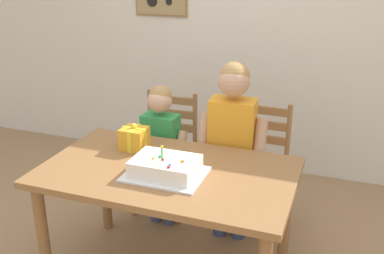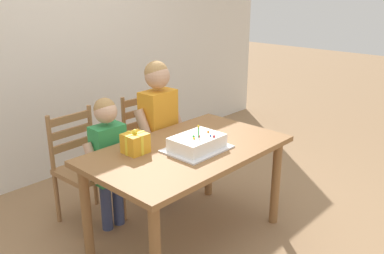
# 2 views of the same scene
# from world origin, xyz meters

# --- Properties ---
(ground_plane) EXTENTS (20.00, 20.00, 0.00)m
(ground_plane) POSITION_xyz_m (0.00, 0.00, 0.00)
(ground_plane) COLOR #997551
(back_wall) EXTENTS (6.40, 0.11, 2.60)m
(back_wall) POSITION_xyz_m (-0.00, 1.80, 1.30)
(back_wall) COLOR silver
(back_wall) RESTS_ON ground
(dining_table) EXTENTS (1.46, 0.87, 0.76)m
(dining_table) POSITION_xyz_m (0.00, 0.00, 0.65)
(dining_table) COLOR olive
(dining_table) RESTS_ON ground
(birthday_cake) EXTENTS (0.44, 0.34, 0.19)m
(birthday_cake) POSITION_xyz_m (0.02, -0.07, 0.80)
(birthday_cake) COLOR silver
(birthday_cake) RESTS_ON dining_table
(gift_box_red_large) EXTENTS (0.16, 0.15, 0.18)m
(gift_box_red_large) POSITION_xyz_m (-0.31, 0.20, 0.83)
(gift_box_red_large) COLOR gold
(gift_box_red_large) RESTS_ON dining_table
(chair_left) EXTENTS (0.44, 0.44, 0.92)m
(chair_left) POSITION_xyz_m (-0.36, 0.81, 0.47)
(chair_left) COLOR #996B42
(chair_left) RESTS_ON ground
(chair_right) EXTENTS (0.43, 0.43, 0.92)m
(chair_right) POSITION_xyz_m (0.36, 0.81, 0.47)
(chair_right) COLOR #996B42
(chair_right) RESTS_ON ground
(child_older) EXTENTS (0.48, 0.27, 1.29)m
(child_older) POSITION_xyz_m (0.23, 0.56, 0.78)
(child_older) COLOR #38426B
(child_older) RESTS_ON ground
(child_younger) EXTENTS (0.39, 0.23, 1.08)m
(child_younger) POSITION_xyz_m (-0.29, 0.56, 0.65)
(child_younger) COLOR #38426B
(child_younger) RESTS_ON ground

